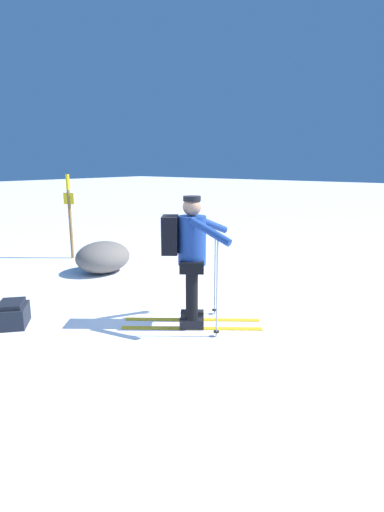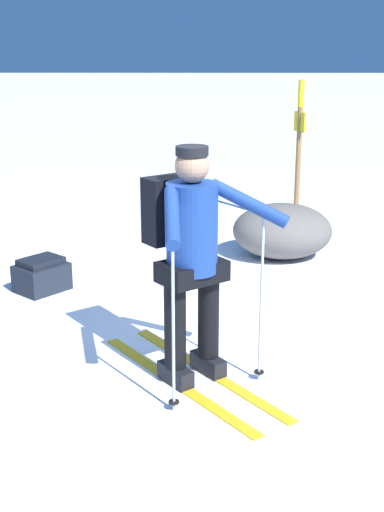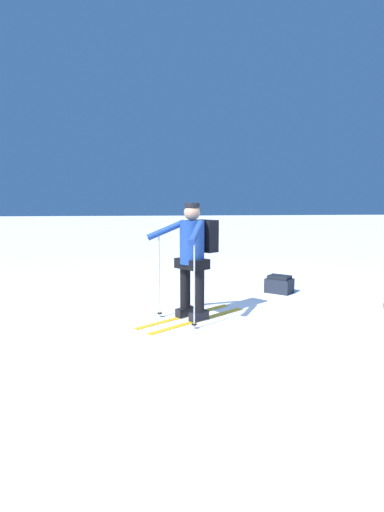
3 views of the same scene
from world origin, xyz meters
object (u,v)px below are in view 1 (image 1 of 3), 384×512
trail_marker (70,209)px  rock_boulder (103,257)px  skier (189,252)px  dropped_backpack (12,314)px

trail_marker → rock_boulder: trail_marker is taller
skier → dropped_backpack: size_ratio=2.88×
trail_marker → rock_boulder: 1.66m
dropped_backpack → rock_boulder: size_ratio=0.54×
skier → rock_boulder: (-0.97, -2.84, -0.66)m
dropped_backpack → skier: bearing=128.8°
skier → dropped_backpack: 2.39m
dropped_backpack → rock_boulder: (-2.38, -1.09, 0.14)m
trail_marker → dropped_backpack: bearing=42.7°
skier → dropped_backpack: bearing=-51.2°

